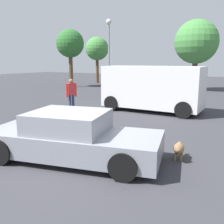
{
  "coord_description": "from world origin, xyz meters",
  "views": [
    {
      "loc": [
        4.12,
        -4.67,
        2.5
      ],
      "look_at": [
        0.11,
        2.15,
        0.9
      ],
      "focal_mm": 40.4,
      "sensor_mm": 36.0,
      "label": 1
    }
  ],
  "objects_px": {
    "pedestrian": "(71,92)",
    "light_post_near": "(109,42)",
    "sedan_foreground": "(72,138)",
    "dog": "(179,149)",
    "van_white": "(152,87)"
  },
  "relations": [
    {
      "from": "sedan_foreground",
      "to": "pedestrian",
      "type": "height_order",
      "value": "pedestrian"
    },
    {
      "from": "sedan_foreground",
      "to": "dog",
      "type": "distance_m",
      "value": 2.76
    },
    {
      "from": "pedestrian",
      "to": "dog",
      "type": "bearing_deg",
      "value": -179.53
    },
    {
      "from": "sedan_foreground",
      "to": "pedestrian",
      "type": "distance_m",
      "value": 6.62
    },
    {
      "from": "light_post_near",
      "to": "pedestrian",
      "type": "bearing_deg",
      "value": -71.16
    },
    {
      "from": "sedan_foreground",
      "to": "van_white",
      "type": "relative_size",
      "value": 0.98
    },
    {
      "from": "pedestrian",
      "to": "light_post_near",
      "type": "xyz_separation_m",
      "value": [
        -2.9,
        8.5,
        3.07
      ]
    },
    {
      "from": "sedan_foreground",
      "to": "van_white",
      "type": "distance_m",
      "value": 7.19
    },
    {
      "from": "sedan_foreground",
      "to": "pedestrian",
      "type": "relative_size",
      "value": 2.93
    },
    {
      "from": "dog",
      "to": "van_white",
      "type": "height_order",
      "value": "van_white"
    },
    {
      "from": "sedan_foreground",
      "to": "dog",
      "type": "height_order",
      "value": "sedan_foreground"
    },
    {
      "from": "van_white",
      "to": "sedan_foreground",
      "type": "bearing_deg",
      "value": 94.56
    },
    {
      "from": "dog",
      "to": "pedestrian",
      "type": "height_order",
      "value": "pedestrian"
    },
    {
      "from": "sedan_foreground",
      "to": "dog",
      "type": "relative_size",
      "value": 6.7
    },
    {
      "from": "van_white",
      "to": "light_post_near",
      "type": "xyz_separation_m",
      "value": [
        -6.46,
        6.47,
        2.82
      ]
    }
  ]
}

